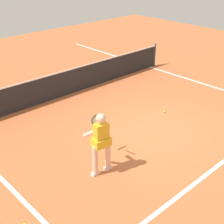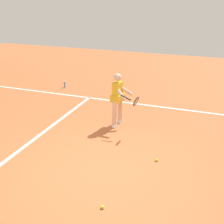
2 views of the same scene
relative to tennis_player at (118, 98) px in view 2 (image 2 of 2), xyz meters
The scene contains 8 objects.
ground_plane 2.55m from the tennis_player, ahead, with size 26.70×26.70×0.00m, color #C66638.
service_line_marking 3.09m from the tennis_player, 36.98° to the right, with size 8.50×0.10×0.01m, color white.
sideline_left_marking 2.10m from the tennis_player, 167.56° to the left, with size 0.10×18.54×0.01m, color white.
tennis_player is the anchor object (origin of this frame).
tennis_ball_near 3.74m from the tennis_player, 14.85° to the left, with size 0.07×0.07×0.07m, color #D1E533.
tennis_ball_mid 2.37m from the tennis_player, behind, with size 0.07×0.07×0.07m, color #D1E533.
tennis_ball_far 2.34m from the tennis_player, 43.32° to the left, with size 0.07×0.07×0.07m, color #D1E533.
water_bottle 4.30m from the tennis_player, 129.83° to the right, with size 0.07×0.07×0.24m, color #4C9EE5.
Camera 2 is at (5.15, 2.19, 3.66)m, focal length 47.67 mm.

